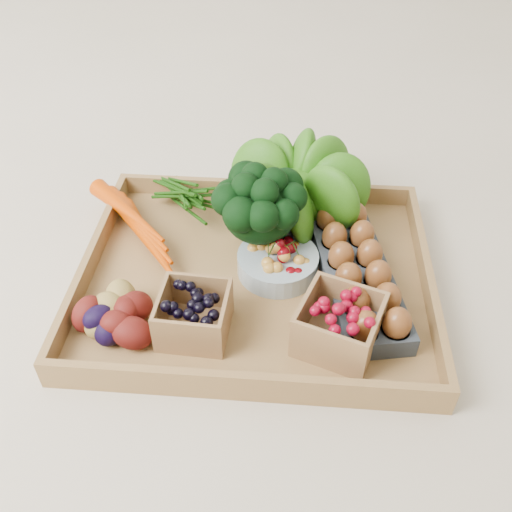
# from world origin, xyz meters

# --- Properties ---
(ground) EXTENTS (4.00, 4.00, 0.00)m
(ground) POSITION_xyz_m (0.00, 0.00, 0.00)
(ground) COLOR beige
(ground) RESTS_ON ground
(tray) EXTENTS (0.55, 0.45, 0.01)m
(tray) POSITION_xyz_m (0.00, 0.00, 0.01)
(tray) COLOR olive
(tray) RESTS_ON ground
(carrots) EXTENTS (0.22, 0.16, 0.05)m
(carrots) POSITION_xyz_m (-0.21, 0.09, 0.04)
(carrots) COLOR #CB3E00
(carrots) RESTS_ON tray
(lettuce) EXTENTS (0.17, 0.17, 0.17)m
(lettuce) POSITION_xyz_m (0.06, 0.16, 0.10)
(lettuce) COLOR #295B0E
(lettuce) RESTS_ON tray
(broccoli) EXTENTS (0.15, 0.15, 0.12)m
(broccoli) POSITION_xyz_m (0.00, 0.06, 0.07)
(broccoli) COLOR black
(broccoli) RESTS_ON tray
(cherry_bowl) EXTENTS (0.13, 0.13, 0.03)m
(cherry_bowl) POSITION_xyz_m (0.03, 0.02, 0.03)
(cherry_bowl) COLOR #8C9EA5
(cherry_bowl) RESTS_ON tray
(egg_carton) EXTENTS (0.15, 0.30, 0.03)m
(egg_carton) POSITION_xyz_m (0.16, -0.01, 0.03)
(egg_carton) COLOR #333941
(egg_carton) RESTS_ON tray
(potatoes) EXTENTS (0.12, 0.12, 0.07)m
(potatoes) POSITION_xyz_m (-0.20, -0.13, 0.05)
(potatoes) COLOR #460E0B
(potatoes) RESTS_ON tray
(punnet_blackberry) EXTENTS (0.10, 0.10, 0.07)m
(punnet_blackberry) POSITION_xyz_m (-0.08, -0.12, 0.05)
(punnet_blackberry) COLOR black
(punnet_blackberry) RESTS_ON tray
(punnet_raspberry) EXTENTS (0.14, 0.14, 0.07)m
(punnet_raspberry) POSITION_xyz_m (0.13, -0.12, 0.05)
(punnet_raspberry) COLOR maroon
(punnet_raspberry) RESTS_ON tray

